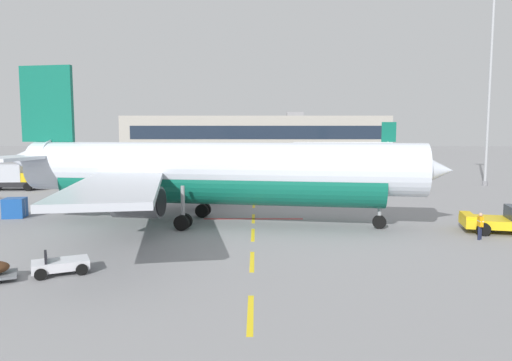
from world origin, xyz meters
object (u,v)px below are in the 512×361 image
pushback_tug (511,220)px  fuel_service_truck (9,177)px  uld_cargo_container (13,208)px  catering_truck (379,176)px  apron_light_mast_far (490,51)px  airliner_mid_left (343,149)px  ground_crew_worker (479,224)px  airliner_foreground (210,172)px

pushback_tug → fuel_service_truck: fuel_service_truck is taller
pushback_tug → uld_cargo_container: pushback_tug is taller
catering_truck → fuel_service_truck: size_ratio=1.02×
catering_truck → fuel_service_truck: same height
pushback_tug → apron_light_mast_far: bearing=66.7°
airliner_mid_left → ground_crew_worker: (-6.69, -81.06, -2.10)m
catering_truck → apron_light_mast_far: 22.37m
airliner_foreground → fuel_service_truck: bearing=141.5°
uld_cargo_container → catering_truck: bearing=28.2°
airliner_foreground → apron_light_mast_far: 44.63m
airliner_foreground → airliner_mid_left: (24.61, 75.58, -0.83)m
pushback_tug → ground_crew_worker: pushback_tug is taller
uld_cargo_container → airliner_mid_left: bearing=60.7°
airliner_mid_left → pushback_tug: bearing=-92.5°
airliner_foreground → catering_truck: (18.67, 21.30, -2.30)m
catering_truck → apron_light_mast_far: (15.10, 4.54, 15.87)m
airliner_mid_left → ground_crew_worker: bearing=-94.7°
apron_light_mast_far → airliner_mid_left: bearing=100.4°
pushback_tug → airliner_mid_left: 79.19m
uld_cargo_container → apron_light_mast_far: (50.15, 23.37, 16.72)m
fuel_service_truck → uld_cargo_container: bearing=-61.4°
ground_crew_worker → uld_cargo_container: 35.22m
fuel_service_truck → airliner_foreground: bearing=-38.5°
airliner_foreground → ground_crew_worker: airliner_foreground is taller
pushback_tug → airliner_mid_left: bearing=87.5°
pushback_tug → uld_cargo_container: size_ratio=3.53×
uld_cargo_container → pushback_tug: bearing=-9.1°
airliner_mid_left → ground_crew_worker: airliner_mid_left is taller
airliner_foreground → catering_truck: 28.42m
airliner_foreground → uld_cargo_container: bearing=171.4°
uld_cargo_container → ground_crew_worker: bearing=-13.1°
catering_truck → uld_cargo_container: 39.80m
airliner_mid_left → apron_light_mast_far: (9.15, -49.74, 14.40)m
pushback_tug → ground_crew_worker: size_ratio=3.68×
uld_cargo_container → fuel_service_truck: bearing=118.6°
airliner_foreground → ground_crew_worker: (17.92, -5.48, -2.93)m
catering_truck → apron_light_mast_far: apron_light_mast_far is taller
airliner_mid_left → fuel_service_truck: airliner_mid_left is taller
pushback_tug → fuel_service_truck: size_ratio=0.91×
fuel_service_truck → uld_cargo_container: size_ratio=3.87×
ground_crew_worker → catering_truck: bearing=88.4°
airliner_mid_left → fuel_service_truck: (-51.20, -54.43, -1.47)m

